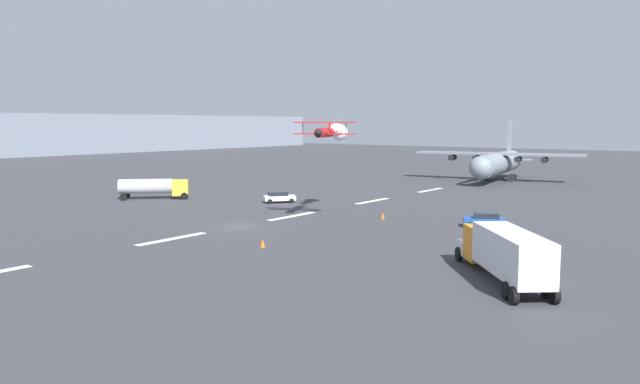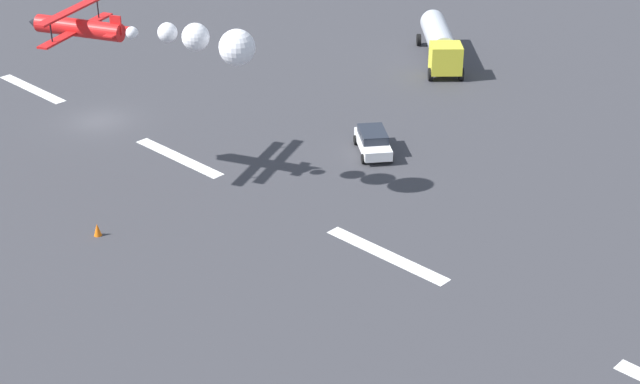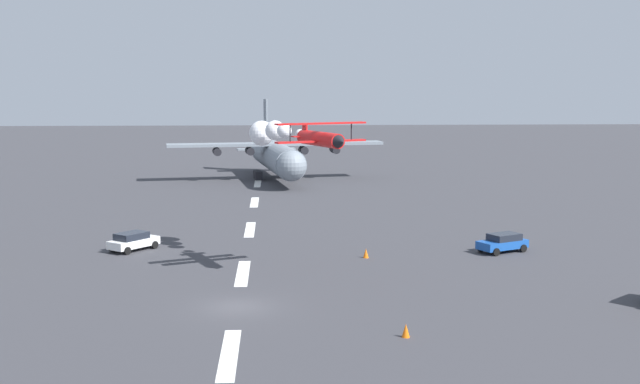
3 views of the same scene
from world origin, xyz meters
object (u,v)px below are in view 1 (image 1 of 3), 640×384
semi_truck_orange (504,251)px  traffic_cone_near (263,243)px  cargo_transport_plane (496,163)px  fuel_tanker_truck (155,187)px  traffic_cone_far (383,216)px  airport_staff_sedan (279,197)px  followme_car_yellow (485,219)px  stunt_biplane_red (333,132)px

semi_truck_orange → traffic_cone_near: semi_truck_orange is taller
cargo_transport_plane → fuel_tanker_truck: (-55.41, 29.03, -1.67)m
fuel_tanker_truck → traffic_cone_far: fuel_tanker_truck is taller
semi_truck_orange → airport_staff_sedan: size_ratio=2.64×
followme_car_yellow → airport_staff_sedan: bearing=85.6°
fuel_tanker_truck → traffic_cone_near: size_ratio=11.44×
fuel_tanker_truck → followme_car_yellow: bearing=-83.7°
traffic_cone_near → stunt_biplane_red: bearing=17.8°
semi_truck_orange → traffic_cone_near: bearing=92.9°
airport_staff_sedan → followme_car_yellow: bearing=-94.4°
semi_truck_orange → airport_staff_sedan: (23.00, 39.90, -1.29)m
followme_car_yellow → traffic_cone_near: followme_car_yellow is taller
fuel_tanker_truck → airport_staff_sedan: bearing=-66.0°
airport_staff_sedan → traffic_cone_far: size_ratio=5.93×
cargo_transport_plane → traffic_cone_far: size_ratio=41.35×
cargo_transport_plane → traffic_cone_far: (-51.81, -6.72, -3.05)m
semi_truck_orange → airport_staff_sedan: bearing=60.0°
cargo_transport_plane → followme_car_yellow: cargo_transport_plane is taller
stunt_biplane_red → fuel_tanker_truck: bearing=95.3°
stunt_biplane_red → fuel_tanker_truck: 30.69m
semi_truck_orange → traffic_cone_far: bearing=47.8°
stunt_biplane_red → followme_car_yellow: (2.48, -17.70, -9.03)m
stunt_biplane_red → cargo_transport_plane: bearing=0.5°
airport_staff_sedan → traffic_cone_near: (-24.08, -18.75, -0.44)m
fuel_tanker_truck → semi_truck_orange: bearing=-105.2°
followme_car_yellow → cargo_transport_plane: bearing=19.9°
semi_truck_orange → traffic_cone_far: semi_truck_orange is taller
followme_car_yellow → airport_staff_sedan: size_ratio=1.02×
cargo_transport_plane → traffic_cone_near: 72.33m
semi_truck_orange → traffic_cone_near: 21.25m
semi_truck_orange → fuel_tanker_truck: semi_truck_orange is taller
semi_truck_orange → airport_staff_sedan: 46.07m
followme_car_yellow → traffic_cone_far: (-1.60, 11.42, -0.44)m
semi_truck_orange → stunt_biplane_red: bearing=56.3°
followme_car_yellow → semi_truck_orange: bearing=-155.0°
airport_staff_sedan → semi_truck_orange: bearing=-120.0°
stunt_biplane_red → semi_truck_orange: bearing=-123.7°
semi_truck_orange → fuel_tanker_truck: (15.48, 56.80, -0.36)m
stunt_biplane_red → airport_staff_sedan: bearing=69.1°
followme_car_yellow → traffic_cone_near: (-21.74, 11.52, -0.44)m
cargo_transport_plane → fuel_tanker_truck: size_ratio=3.61×
traffic_cone_far → semi_truck_orange: bearing=-132.2°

